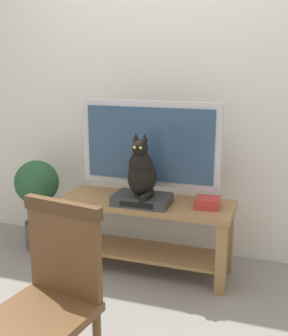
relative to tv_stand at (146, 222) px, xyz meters
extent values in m
plane|color=gray|center=(0.03, -0.61, -0.38)|extent=(12.00, 12.00, 0.00)
cube|color=silver|center=(0.03, 0.50, 1.02)|extent=(7.00, 0.12, 2.80)
cube|color=olive|center=(0.00, 0.00, 0.15)|extent=(1.25, 0.42, 0.04)
cube|color=olive|center=(-0.57, -0.16, -0.13)|extent=(0.07, 0.07, 0.50)
cube|color=olive|center=(0.57, -0.16, -0.13)|extent=(0.07, 0.07, 0.50)
cube|color=olive|center=(-0.57, 0.16, -0.13)|extent=(0.07, 0.07, 0.50)
cube|color=olive|center=(0.57, 0.16, -0.13)|extent=(0.07, 0.07, 0.50)
cube|color=olive|center=(0.00, 0.00, -0.23)|extent=(1.15, 0.34, 0.02)
cube|color=#B7B7BC|center=(0.00, 0.08, 0.18)|extent=(0.37, 0.20, 0.03)
cube|color=#B7B7BC|center=(0.00, 0.08, 0.23)|extent=(0.06, 0.04, 0.06)
cube|color=#B7B7BC|center=(0.00, 0.08, 0.57)|extent=(1.02, 0.05, 0.61)
cube|color=navy|center=(0.00, 0.06, 0.57)|extent=(0.93, 0.01, 0.52)
sphere|color=#2672F2|center=(0.49, 0.05, 0.28)|extent=(0.01, 0.01, 0.01)
cube|color=#2D2D30|center=(0.00, -0.09, 0.20)|extent=(0.39, 0.25, 0.07)
cube|color=black|center=(0.00, -0.21, 0.20)|extent=(0.23, 0.01, 0.03)
ellipsoid|color=black|center=(0.00, -0.09, 0.36)|extent=(0.20, 0.22, 0.25)
ellipsoid|color=black|center=(0.00, -0.11, 0.44)|extent=(0.17, 0.15, 0.23)
sphere|color=black|center=(0.00, -0.13, 0.58)|extent=(0.11, 0.11, 0.11)
cone|color=black|center=(-0.03, -0.13, 0.65)|extent=(0.05, 0.05, 0.06)
cone|color=black|center=(0.03, -0.13, 0.65)|extent=(0.05, 0.05, 0.06)
sphere|color=#B2C64C|center=(-0.02, -0.18, 0.59)|extent=(0.02, 0.02, 0.02)
sphere|color=#B2C64C|center=(0.02, -0.18, 0.59)|extent=(0.02, 0.02, 0.02)
cylinder|color=black|center=(0.06, -0.16, 0.26)|extent=(0.06, 0.18, 0.04)
cylinder|color=brown|center=(-0.17, -1.17, -0.16)|extent=(0.04, 0.04, 0.43)
cube|color=brown|center=(-0.02, -1.37, 0.08)|extent=(0.46, 0.46, 0.04)
cube|color=brown|center=(0.01, -1.19, 0.32)|extent=(0.38, 0.10, 0.45)
cube|color=#4D331C|center=(0.01, -1.19, 0.52)|extent=(0.41, 0.11, 0.06)
cube|color=#B2332D|center=(0.44, -0.01, 0.18)|extent=(0.19, 0.18, 0.03)
cube|color=#B2332D|center=(0.45, -0.01, 0.22)|extent=(0.18, 0.16, 0.04)
cylinder|color=#47474C|center=(-0.96, 0.09, -0.26)|extent=(0.24, 0.24, 0.23)
cylinder|color=#332319|center=(-0.96, 0.09, -0.16)|extent=(0.22, 0.22, 0.02)
cylinder|color=#4C3823|center=(-0.96, 0.09, -0.05)|extent=(0.04, 0.04, 0.20)
sphere|color=#234C2D|center=(-0.96, 0.09, 0.19)|extent=(0.36, 0.36, 0.36)
camera|label=1|loc=(0.92, -2.75, 1.15)|focal=45.54mm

